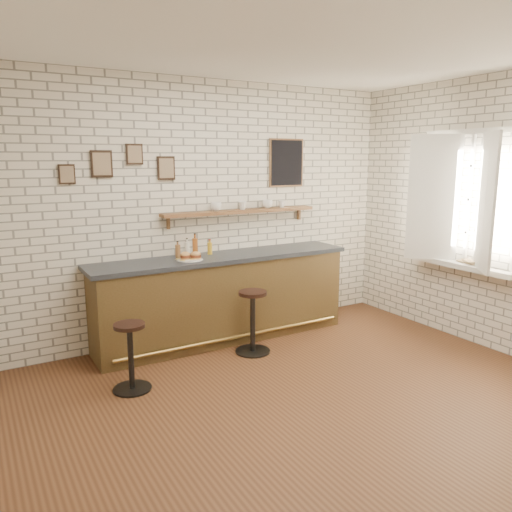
# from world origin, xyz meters

# --- Properties ---
(ground) EXTENTS (5.00, 5.00, 0.00)m
(ground) POSITION_xyz_m (0.00, 0.00, 0.00)
(ground) COLOR brown
(ground) RESTS_ON ground
(bar_counter) EXTENTS (3.10, 0.65, 1.01)m
(bar_counter) POSITION_xyz_m (0.05, 1.70, 0.51)
(bar_counter) COLOR #503C1D
(bar_counter) RESTS_ON ground
(sandwich_plate) EXTENTS (0.28, 0.28, 0.01)m
(sandwich_plate) POSITION_xyz_m (-0.39, 1.63, 1.02)
(sandwich_plate) COLOR white
(sandwich_plate) RESTS_ON bar_counter
(ciabatta_sandwich) EXTENTS (0.25, 0.18, 0.08)m
(ciabatta_sandwich) POSITION_xyz_m (-0.38, 1.63, 1.06)
(ciabatta_sandwich) COLOR tan
(ciabatta_sandwich) RESTS_ON sandwich_plate
(potato_chips) EXTENTS (0.26, 0.19, 0.00)m
(potato_chips) POSITION_xyz_m (-0.40, 1.63, 1.02)
(potato_chips) COLOR gold
(potato_chips) RESTS_ON sandwich_plate
(bitters_bottle_brown) EXTENTS (0.06, 0.06, 0.19)m
(bitters_bottle_brown) POSITION_xyz_m (-0.45, 1.83, 1.09)
(bitters_bottle_brown) COLOR brown
(bitters_bottle_brown) RESTS_ON bar_counter
(bitters_bottle_white) EXTENTS (0.06, 0.06, 0.21)m
(bitters_bottle_white) POSITION_xyz_m (-0.34, 1.83, 1.10)
(bitters_bottle_white) COLOR silver
(bitters_bottle_white) RESTS_ON bar_counter
(bitters_bottle_amber) EXTENTS (0.06, 0.06, 0.26)m
(bitters_bottle_amber) POSITION_xyz_m (-0.24, 1.83, 1.12)
(bitters_bottle_amber) COLOR #924817
(bitters_bottle_amber) RESTS_ON bar_counter
(condiment_bottle_yellow) EXTENTS (0.06, 0.06, 0.18)m
(condiment_bottle_yellow) POSITION_xyz_m (-0.06, 1.83, 1.08)
(condiment_bottle_yellow) COLOR gold
(condiment_bottle_yellow) RESTS_ON bar_counter
(bar_stool_left) EXTENTS (0.38, 0.38, 0.64)m
(bar_stool_left) POSITION_xyz_m (-1.29, 0.93, 0.34)
(bar_stool_left) COLOR black
(bar_stool_left) RESTS_ON ground
(bar_stool_right) EXTENTS (0.40, 0.40, 0.69)m
(bar_stool_right) POSITION_xyz_m (0.13, 1.16, 0.37)
(bar_stool_right) COLOR black
(bar_stool_right) RESTS_ON ground
(wall_shelf) EXTENTS (2.00, 0.18, 0.18)m
(wall_shelf) POSITION_xyz_m (0.40, 1.90, 1.48)
(wall_shelf) COLOR brown
(wall_shelf) RESTS_ON ground
(shelf_cup_a) EXTENTS (0.18, 0.18, 0.10)m
(shelf_cup_a) POSITION_xyz_m (0.07, 1.90, 1.55)
(shelf_cup_a) COLOR white
(shelf_cup_a) RESTS_ON wall_shelf
(shelf_cup_b) EXTENTS (0.15, 0.15, 0.10)m
(shelf_cup_b) POSITION_xyz_m (0.42, 1.90, 1.55)
(shelf_cup_b) COLOR white
(shelf_cup_b) RESTS_ON wall_shelf
(shelf_cup_c) EXTENTS (0.14, 0.14, 0.10)m
(shelf_cup_c) POSITION_xyz_m (0.77, 1.90, 1.55)
(shelf_cup_c) COLOR white
(shelf_cup_c) RESTS_ON wall_shelf
(shelf_cup_d) EXTENTS (0.11, 0.11, 0.08)m
(shelf_cup_d) POSITION_xyz_m (0.99, 1.90, 1.54)
(shelf_cup_d) COLOR white
(shelf_cup_d) RESTS_ON wall_shelf
(back_wall_decor) EXTENTS (2.96, 0.02, 0.56)m
(back_wall_decor) POSITION_xyz_m (0.23, 1.98, 2.05)
(back_wall_decor) COLOR black
(back_wall_decor) RESTS_ON ground
(window_sill) EXTENTS (0.20, 1.35, 0.06)m
(window_sill) POSITION_xyz_m (2.40, 0.30, 0.90)
(window_sill) COLOR white
(window_sill) RESTS_ON ground
(casement_window) EXTENTS (0.40, 1.30, 1.56)m
(casement_window) POSITION_xyz_m (2.36, 0.30, 1.65)
(casement_window) COLOR white
(casement_window) RESTS_ON ground
(book_lower) EXTENTS (0.21, 0.26, 0.02)m
(book_lower) POSITION_xyz_m (2.38, 0.23, 0.94)
(book_lower) COLOR tan
(book_lower) RESTS_ON window_sill
(book_upper) EXTENTS (0.25, 0.26, 0.02)m
(book_upper) POSITION_xyz_m (2.38, 0.23, 0.96)
(book_upper) COLOR tan
(book_upper) RESTS_ON book_lower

